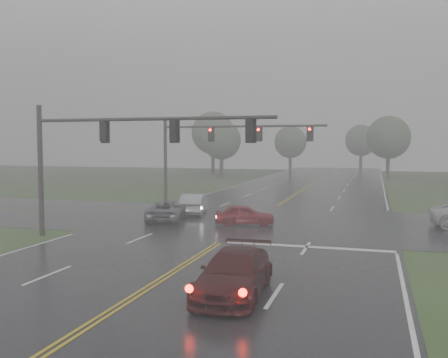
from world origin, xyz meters
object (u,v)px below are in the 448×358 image
(sedan_silver, at_px, (194,214))
(signal_gantry_near, at_px, (107,144))
(car_grey, at_px, (167,221))
(signal_gantry_far, at_px, (213,142))
(sedan_maroon, at_px, (234,295))
(sedan_red, at_px, (245,225))

(sedan_silver, xyz_separation_m, signal_gantry_near, (-1.03, -10.56, 5.15))
(signal_gantry_near, bearing_deg, car_grey, 86.97)
(sedan_silver, relative_size, signal_gantry_far, 0.32)
(sedan_maroon, height_order, signal_gantry_far, signal_gantry_far)
(car_grey, relative_size, signal_gantry_far, 0.34)
(car_grey, distance_m, signal_gantry_far, 11.54)
(sedan_silver, xyz_separation_m, car_grey, (-0.65, -3.40, 0.00))
(sedan_red, distance_m, sedan_silver, 6.13)
(sedan_red, bearing_deg, signal_gantry_far, 10.57)
(sedan_maroon, bearing_deg, signal_gantry_far, 106.89)
(sedan_red, distance_m, car_grey, 5.49)
(signal_gantry_far, bearing_deg, sedan_silver, -83.86)
(sedan_red, relative_size, car_grey, 0.77)
(sedan_maroon, xyz_separation_m, sedan_red, (-3.34, 14.36, 0.00))
(signal_gantry_near, bearing_deg, sedan_silver, 84.41)
(car_grey, bearing_deg, sedan_red, 162.90)
(car_grey, xyz_separation_m, signal_gantry_near, (-0.38, -7.16, 5.15))
(signal_gantry_near, bearing_deg, sedan_red, 49.19)
(sedan_silver, bearing_deg, signal_gantry_near, 72.20)
(sedan_red, xyz_separation_m, sedan_silver, (-4.82, 3.78, 0.00))
(sedan_red, distance_m, signal_gantry_near, 10.33)
(sedan_maroon, distance_m, signal_gantry_far, 27.04)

